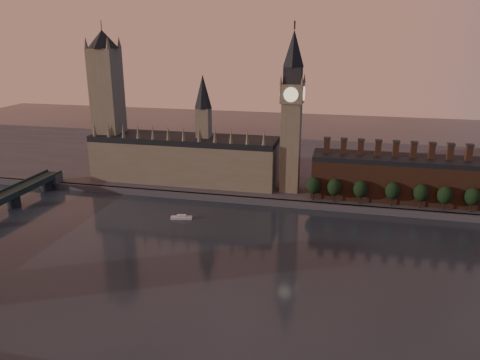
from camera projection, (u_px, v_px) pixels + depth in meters
The scene contains 14 objects.
ground at pixel (236, 273), 211.82m from camera, with size 900.00×900.00×0.00m, color black.
north_bank at pixel (288, 165), 376.67m from camera, with size 900.00×182.00×4.00m.
palace_of_westminster at pixel (185, 156), 326.01m from camera, with size 130.00×30.30×74.00m.
victoria_tower at pixel (108, 100), 326.84m from camera, with size 24.00×24.00×108.00m.
big_ben at pixel (292, 111), 294.84m from camera, with size 15.00×15.00×107.00m.
chimney_block at pixel (402, 177), 291.45m from camera, with size 110.00×25.00×37.00m.
embankment_tree_0 at pixel (313, 186), 289.90m from camera, with size 8.60×8.60×14.88m.
embankment_tree_1 at pixel (334, 187), 286.96m from camera, with size 8.60×8.60×14.88m.
embankment_tree_2 at pixel (360, 189), 283.54m from camera, with size 8.60×8.60×14.88m.
embankment_tree_3 at pixel (392, 191), 280.47m from camera, with size 8.60×8.60×14.88m.
embankment_tree_4 at pixel (421, 193), 276.95m from camera, with size 8.60×8.60×14.88m.
embankment_tree_5 at pixel (445, 195), 272.78m from camera, with size 8.60×8.60×14.88m.
embankment_tree_6 at pixel (472, 197), 270.48m from camera, with size 8.60×8.60×14.88m.
river_boat at pixel (181, 217), 273.22m from camera, with size 12.86×6.17×2.48m.
Camera 1 is at (44.65, -184.10, 103.74)m, focal length 35.00 mm.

